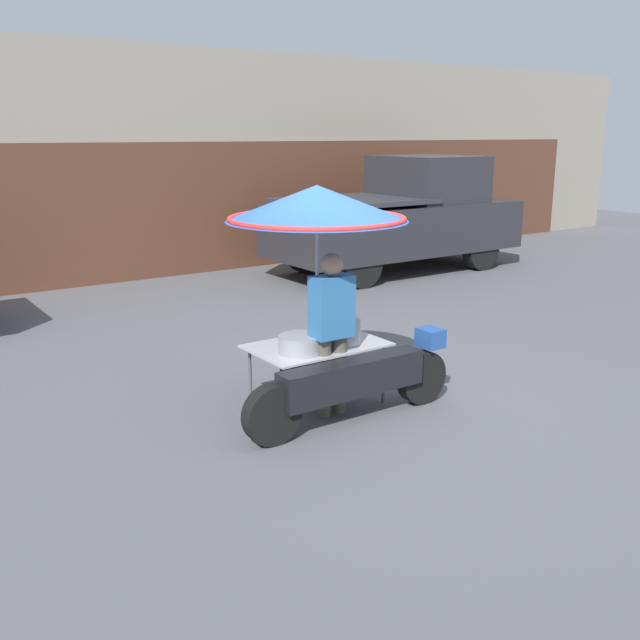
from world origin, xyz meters
TOP-DOWN VIEW (x-y plane):
  - ground_plane at (0.00, 0.00)m, footprint 36.00×36.00m
  - shopfront_building at (0.00, 8.10)m, footprint 28.00×2.06m
  - vendor_motorcycle_cart at (-0.33, 0.19)m, footprint 2.21×1.67m
  - vendor_person at (-0.38, -0.03)m, footprint 0.38×0.22m
  - pickup_truck at (4.90, 5.12)m, footprint 4.85×1.99m

SIDE VIEW (x-z plane):
  - ground_plane at x=0.00m, z-range 0.00..0.00m
  - vendor_person at x=-0.38m, z-range 0.08..1.61m
  - pickup_truck at x=4.90m, z-range -0.05..2.08m
  - vendor_motorcycle_cart at x=-0.33m, z-range 0.52..2.62m
  - shopfront_building at x=0.00m, z-range -0.01..4.04m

